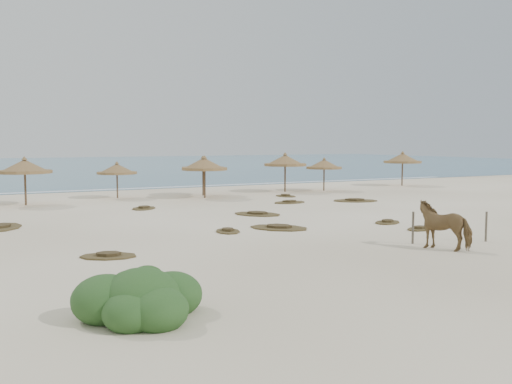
% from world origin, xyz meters
% --- Properties ---
extents(ground, '(160.00, 160.00, 0.00)m').
position_xyz_m(ground, '(0.00, 0.00, 0.00)').
color(ground, white).
rests_on(ground, ground).
extents(ocean, '(200.00, 100.00, 0.01)m').
position_xyz_m(ocean, '(0.00, 75.00, 0.00)').
color(ocean, '#2C6284').
rests_on(ocean, ground).
extents(foam_line, '(70.00, 0.60, 0.01)m').
position_xyz_m(foam_line, '(0.00, 26.00, 0.00)').
color(foam_line, white).
rests_on(foam_line, ground).
extents(palapa_1, '(4.12, 4.12, 2.97)m').
position_xyz_m(palapa_1, '(-7.42, 17.07, 2.30)').
color(palapa_1, brown).
rests_on(palapa_1, ground).
extents(palapa_2, '(3.48, 3.48, 2.52)m').
position_xyz_m(palapa_2, '(-1.42, 18.92, 1.95)').
color(palapa_2, brown).
rests_on(palapa_2, ground).
extents(palapa_3, '(4.12, 4.12, 2.92)m').
position_xyz_m(palapa_3, '(3.91, 16.26, 2.26)').
color(palapa_3, brown).
rests_on(palapa_3, ground).
extents(palapa_4, '(3.24, 3.24, 2.86)m').
position_xyz_m(palapa_4, '(4.50, 18.01, 2.22)').
color(palapa_4, brown).
rests_on(palapa_4, ground).
extents(palapa_5, '(3.25, 3.25, 2.63)m').
position_xyz_m(palapa_5, '(14.38, 17.27, 2.04)').
color(palapa_5, brown).
rests_on(palapa_5, ground).
extents(palapa_6, '(4.31, 4.31, 3.04)m').
position_xyz_m(palapa_6, '(11.18, 17.83, 2.36)').
color(palapa_6, brown).
rests_on(palapa_6, ground).
extents(palapa_7, '(4.29, 4.29, 3.03)m').
position_xyz_m(palapa_7, '(23.41, 18.45, 2.35)').
color(palapa_7, brown).
rests_on(palapa_7, ground).
extents(horse, '(1.76, 2.22, 1.71)m').
position_xyz_m(horse, '(4.44, -4.91, 0.86)').
color(horse, brown).
rests_on(horse, ground).
extents(fence_post_near, '(0.09, 0.09, 1.16)m').
position_xyz_m(fence_post_near, '(6.97, -4.56, 0.58)').
color(fence_post_near, brown).
rests_on(fence_post_near, ground).
extents(fence_post_far, '(0.12, 0.12, 1.22)m').
position_xyz_m(fence_post_far, '(4.13, -3.63, 0.61)').
color(fence_post_far, brown).
rests_on(fence_post_far, ground).
extents(bush, '(2.90, 2.55, 1.30)m').
position_xyz_m(bush, '(-7.53, -7.83, 0.43)').
color(bush, '#305323').
rests_on(bush, ground).
extents(scrub_1, '(2.42, 3.10, 0.16)m').
position_xyz_m(scrub_1, '(-9.41, 7.86, 0.05)').
color(scrub_1, brown).
rests_on(scrub_1, ground).
extents(scrub_2, '(1.36, 1.75, 0.16)m').
position_xyz_m(scrub_2, '(-0.88, 2.15, 0.05)').
color(scrub_2, brown).
rests_on(scrub_2, ground).
extents(scrub_3, '(2.87, 3.08, 0.16)m').
position_xyz_m(scrub_3, '(2.91, 6.65, 0.05)').
color(scrub_3, brown).
rests_on(scrub_3, ground).
extents(scrub_4, '(1.89, 1.65, 0.16)m').
position_xyz_m(scrub_4, '(6.94, 1.09, 0.05)').
color(scrub_4, brown).
rests_on(scrub_4, ground).
extents(scrub_5, '(3.41, 2.95, 0.16)m').
position_xyz_m(scrub_5, '(11.70, 9.80, 0.05)').
color(scrub_5, brown).
rests_on(scrub_5, ground).
extents(scrub_7, '(2.28, 1.61, 0.16)m').
position_xyz_m(scrub_7, '(7.41, 10.88, 0.05)').
color(scrub_7, brown).
rests_on(scrub_7, ground).
extents(scrub_9, '(3.02, 3.15, 0.16)m').
position_xyz_m(scrub_9, '(1.54, 1.98, 0.05)').
color(scrub_9, brown).
rests_on(scrub_9, ground).
extents(scrub_10, '(1.35, 1.88, 0.16)m').
position_xyz_m(scrub_10, '(9.33, 14.60, 0.05)').
color(scrub_10, brown).
rests_on(scrub_10, ground).
extents(scrub_11, '(2.21, 1.86, 0.16)m').
position_xyz_m(scrub_11, '(-6.63, -0.83, 0.05)').
color(scrub_11, brown).
rests_on(scrub_11, ground).
extents(scrub_12, '(1.56, 1.25, 0.16)m').
position_xyz_m(scrub_12, '(6.80, -1.17, 0.05)').
color(scrub_12, brown).
rests_on(scrub_12, ground).
extents(scrub_13, '(2.11, 2.28, 0.16)m').
position_xyz_m(scrub_13, '(-1.63, 11.98, 0.05)').
color(scrub_13, brown).
rests_on(scrub_13, ground).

